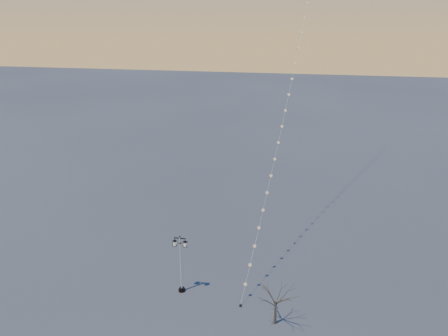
# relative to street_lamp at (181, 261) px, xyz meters

# --- Properties ---
(ground) EXTENTS (300.00, 300.00, 0.00)m
(ground) POSITION_rel_street_lamp_xyz_m (2.77, -2.86, -2.87)
(ground) COLOR #434444
(ground) RESTS_ON ground
(street_lamp) EXTENTS (1.32, 0.58, 5.19)m
(street_lamp) POSITION_rel_street_lamp_xyz_m (0.00, 0.00, 0.00)
(street_lamp) COLOR black
(street_lamp) RESTS_ON ground
(bare_tree) EXTENTS (2.15, 2.15, 3.57)m
(bare_tree) POSITION_rel_street_lamp_xyz_m (8.03, -2.43, -0.40)
(bare_tree) COLOR #3F3627
(bare_tree) RESTS_ON ground
(kite_train) EXTENTS (5.82, 36.32, 41.04)m
(kite_train) POSITION_rel_street_lamp_xyz_m (7.78, 16.86, 17.53)
(kite_train) COLOR black
(kite_train) RESTS_ON ground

